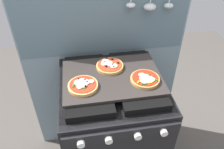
# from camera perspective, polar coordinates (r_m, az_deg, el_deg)

# --- Properties ---
(kitchen_backsplash) EXTENTS (1.10, 0.09, 1.55)m
(kitchen_backsplash) POSITION_cam_1_polar(r_m,az_deg,el_deg) (1.60, -1.86, 3.44)
(kitchen_backsplash) COLOR #7A939E
(kitchen_backsplash) RESTS_ON ground_plane
(stove) EXTENTS (0.60, 0.64, 0.90)m
(stove) POSITION_cam_1_polar(r_m,az_deg,el_deg) (1.59, 0.01, -13.63)
(stove) COLOR black
(stove) RESTS_ON ground_plane
(baking_tray) EXTENTS (0.54, 0.38, 0.02)m
(baking_tray) POSITION_cam_1_polar(r_m,az_deg,el_deg) (1.26, 0.00, -0.64)
(baking_tray) COLOR #2D2826
(baking_tray) RESTS_ON stove
(pizza_left) EXTENTS (0.16, 0.16, 0.03)m
(pizza_left) POSITION_cam_1_polar(r_m,az_deg,el_deg) (1.19, -7.33, -2.64)
(pizza_left) COLOR tan
(pizza_left) RESTS_ON baking_tray
(pizza_right) EXTENTS (0.16, 0.16, 0.03)m
(pizza_right) POSITION_cam_1_polar(r_m,az_deg,el_deg) (1.23, 8.30, -1.10)
(pizza_right) COLOR #C18947
(pizza_right) RESTS_ON baking_tray
(pizza_center) EXTENTS (0.16, 0.16, 0.03)m
(pizza_center) POSITION_cam_1_polar(r_m,az_deg,el_deg) (1.31, -0.52, 2.27)
(pizza_center) COLOR tan
(pizza_center) RESTS_ON baking_tray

